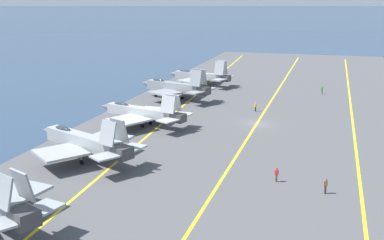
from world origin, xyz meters
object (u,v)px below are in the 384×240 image
at_px(crew_green_vest, 322,90).
at_px(crew_brown_vest, 326,185).
at_px(parked_jet_fourth, 175,87).
at_px(parked_jet_second, 84,141).
at_px(crew_red_vest, 277,174).
at_px(parked_jet_third, 142,112).
at_px(parked_jet_fifth, 200,76).
at_px(crew_yellow_vest, 256,106).

xyz_separation_m(crew_green_vest, crew_brown_vest, (-55.89, -1.98, 0.04)).
height_order(parked_jet_fourth, crew_brown_vest, parked_jet_fourth).
relative_size(parked_jet_second, parked_jet_fourth, 1.02).
bearing_deg(crew_red_vest, crew_brown_vest, -109.49).
xyz_separation_m(parked_jet_fourth, crew_red_vest, (-39.24, -25.20, -1.72)).
xyz_separation_m(parked_jet_third, crew_green_vest, (35.26, -27.53, -1.26)).
distance_m(crew_green_vest, crew_red_vest, 54.07).
distance_m(crew_brown_vest, crew_red_vest, 5.79).
xyz_separation_m(parked_jet_fifth, crew_red_vest, (-56.34, -24.61, -1.31)).
bearing_deg(parked_jet_second, crew_green_vest, -27.78).
height_order(parked_jet_second, parked_jet_third, parked_jet_second).
xyz_separation_m(parked_jet_fifth, crew_brown_vest, (-58.28, -30.07, -1.27)).
relative_size(parked_jet_fifth, crew_red_vest, 9.40).
distance_m(parked_jet_third, parked_jet_fifth, 37.64).
bearing_deg(crew_green_vest, parked_jet_fourth, 117.16).
bearing_deg(parked_jet_third, parked_jet_fourth, 3.22).
bearing_deg(crew_green_vest, crew_brown_vest, -177.98).
bearing_deg(parked_jet_fifth, crew_yellow_vest, -143.27).
bearing_deg(parked_jet_fifth, crew_red_vest, -156.41).
bearing_deg(parked_jet_second, crew_brown_vest, -94.53).
height_order(parked_jet_second, crew_red_vest, parked_jet_second).
bearing_deg(crew_green_vest, parked_jet_second, 152.22).
relative_size(crew_yellow_vest, crew_brown_vest, 0.93).
height_order(crew_yellow_vest, crew_brown_vest, crew_brown_vest).
height_order(parked_jet_third, parked_jet_fifth, parked_jet_fifth).
height_order(parked_jet_fourth, crew_red_vest, parked_jet_fourth).
xyz_separation_m(parked_jet_second, crew_brown_vest, (-2.39, -30.16, -1.59)).
relative_size(parked_jet_third, crew_red_vest, 9.91).
xyz_separation_m(parked_jet_third, crew_yellow_vest, (15.11, -16.25, -1.29)).
bearing_deg(parked_jet_third, crew_yellow_vest, -47.09).
xyz_separation_m(parked_jet_second, parked_jet_fourth, (38.78, 0.50, 0.10)).
distance_m(parked_jet_fifth, crew_red_vest, 61.50).
distance_m(parked_jet_fourth, crew_green_vest, 32.29).
xyz_separation_m(parked_jet_second, crew_red_vest, (-0.46, -24.70, -1.62)).
bearing_deg(parked_jet_second, parked_jet_third, -2.05).
bearing_deg(crew_brown_vest, parked_jet_second, 85.47).
height_order(parked_jet_fifth, crew_green_vest, parked_jet_fifth).
bearing_deg(crew_yellow_vest, crew_brown_vest, -159.65).
bearing_deg(parked_jet_third, crew_red_vest, -127.88).
height_order(parked_jet_third, crew_red_vest, parked_jet_third).
bearing_deg(crew_yellow_vest, crew_green_vest, -29.24).
distance_m(parked_jet_fifth, crew_brown_vest, 65.59).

